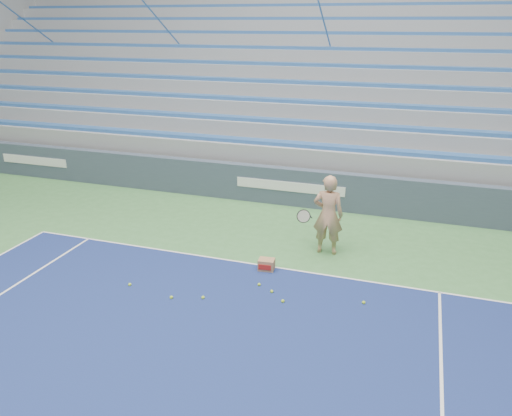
% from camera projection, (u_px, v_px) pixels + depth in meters
% --- Properties ---
extents(sponsor_barrier, '(30.00, 0.32, 1.10)m').
position_uv_depth(sponsor_barrier, '(291.00, 187.00, 14.49)').
color(sponsor_barrier, '#394657').
rests_on(sponsor_barrier, ground).
extents(bleachers, '(31.00, 9.15, 7.30)m').
position_uv_depth(bleachers, '(330.00, 97.00, 18.93)').
color(bleachers, gray).
rests_on(bleachers, ground).
extents(tennis_player, '(0.96, 0.86, 1.88)m').
position_uv_depth(tennis_player, '(328.00, 215.00, 11.32)').
color(tennis_player, tan).
rests_on(tennis_player, ground).
extents(ball_box, '(0.36, 0.29, 0.26)m').
position_uv_depth(ball_box, '(266.00, 265.00, 10.78)').
color(ball_box, '#9E724C').
rests_on(ball_box, ground).
extents(tennis_ball_0, '(0.07, 0.07, 0.07)m').
position_uv_depth(tennis_ball_0, '(283.00, 301.00, 9.56)').
color(tennis_ball_0, '#B3E22E').
rests_on(tennis_ball_0, ground).
extents(tennis_ball_1, '(0.07, 0.07, 0.07)m').
position_uv_depth(tennis_ball_1, '(130.00, 285.00, 10.16)').
color(tennis_ball_1, '#B3E22E').
rests_on(tennis_ball_1, ground).
extents(tennis_ball_2, '(0.07, 0.07, 0.07)m').
position_uv_depth(tennis_ball_2, '(364.00, 303.00, 9.52)').
color(tennis_ball_2, '#B3E22E').
rests_on(tennis_ball_2, ground).
extents(tennis_ball_3, '(0.07, 0.07, 0.07)m').
position_uv_depth(tennis_ball_3, '(203.00, 297.00, 9.69)').
color(tennis_ball_3, '#B3E22E').
rests_on(tennis_ball_3, ground).
extents(tennis_ball_4, '(0.07, 0.07, 0.07)m').
position_uv_depth(tennis_ball_4, '(272.00, 291.00, 9.90)').
color(tennis_ball_4, '#B3E22E').
rests_on(tennis_ball_4, ground).
extents(tennis_ball_5, '(0.07, 0.07, 0.07)m').
position_uv_depth(tennis_ball_5, '(259.00, 285.00, 10.16)').
color(tennis_ball_5, '#B3E22E').
rests_on(tennis_ball_5, ground).
extents(tennis_ball_6, '(0.07, 0.07, 0.07)m').
position_uv_depth(tennis_ball_6, '(171.00, 297.00, 9.69)').
color(tennis_ball_6, '#B3E22E').
rests_on(tennis_ball_6, ground).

